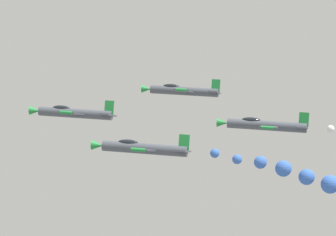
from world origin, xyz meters
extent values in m
cylinder|color=#474C56|center=(-0.51, 11.13, 87.85)|extent=(1.41, 9.00, 1.41)
cone|color=#1E8438|center=(-0.51, 16.23, 87.85)|extent=(1.34, 1.20, 1.34)
cube|color=#474C56|center=(-0.55, 10.73, 87.76)|extent=(8.68, 1.90, 3.38)
cylinder|color=#1E8438|center=(-4.86, 10.73, 89.36)|extent=(0.46, 1.40, 0.46)
cylinder|color=#1E8438|center=(3.76, 10.73, 86.15)|extent=(0.46, 1.40, 0.46)
cube|color=#474C56|center=(-0.50, 7.13, 87.90)|extent=(3.62, 1.20, 1.49)
cube|color=#1E8438|center=(-0.18, 7.03, 88.75)|extent=(0.69, 1.10, 1.55)
ellipsoid|color=black|center=(-0.34, 12.93, 88.31)|extent=(0.99, 2.20, 0.94)
cylinder|color=#474C56|center=(-10.36, 0.33, 87.83)|extent=(1.42, 9.00, 1.42)
cone|color=#1E8438|center=(-10.36, 5.43, 87.83)|extent=(1.35, 1.20, 1.35)
cube|color=#474C56|center=(-10.40, -0.07, 87.74)|extent=(8.67, 1.90, 3.41)
cylinder|color=#1E8438|center=(-14.70, -0.07, 89.36)|extent=(0.46, 1.40, 0.46)
cylinder|color=#1E8438|center=(-6.09, -0.07, 86.12)|extent=(0.46, 1.40, 0.46)
cube|color=#474C56|center=(-10.34, -3.67, 87.88)|extent=(3.62, 1.20, 1.51)
cube|color=#1E8438|center=(-10.02, -3.77, 88.74)|extent=(0.69, 1.10, 1.55)
ellipsoid|color=black|center=(-10.19, 2.13, 88.30)|extent=(1.00, 2.20, 0.94)
sphere|color=blue|center=(-10.29, -7.01, 87.88)|extent=(0.95, 0.95, 0.95)
sphere|color=blue|center=(-10.56, -9.35, 87.50)|extent=(1.00, 1.00, 1.00)
sphere|color=blue|center=(-10.38, -11.68, 87.30)|extent=(1.31, 1.31, 1.31)
sphere|color=blue|center=(-10.55, -14.02, 86.88)|extent=(1.65, 1.65, 1.65)
sphere|color=blue|center=(-10.60, -16.36, 86.19)|extent=(1.62, 1.62, 1.62)
sphere|color=blue|center=(-10.82, -18.70, 85.68)|extent=(1.85, 1.85, 1.85)
cylinder|color=#474C56|center=(11.51, 0.21, 87.81)|extent=(1.40, 9.00, 1.40)
cone|color=#1E8438|center=(11.51, 5.31, 87.81)|extent=(1.33, 1.20, 1.33)
cube|color=#474C56|center=(11.48, -0.19, 87.71)|extent=(8.73, 1.90, 3.24)
cylinder|color=#1E8438|center=(7.14, -0.19, 89.25)|extent=(0.46, 1.40, 0.46)
cylinder|color=#1E8438|center=(15.82, -0.19, 86.18)|extent=(0.46, 1.40, 0.46)
cube|color=#474C56|center=(11.53, -3.79, 87.85)|extent=(3.64, 1.20, 1.44)
cube|color=#1E8438|center=(11.83, -3.89, 88.72)|extent=(0.67, 1.10, 1.56)
ellipsoid|color=black|center=(11.68, 2.01, 88.27)|extent=(0.99, 2.20, 0.93)
cylinder|color=#474C56|center=(-0.02, -11.47, 87.71)|extent=(1.38, 9.00, 1.38)
cone|color=#1E8438|center=(-0.02, -6.37, 87.71)|extent=(1.31, 1.20, 1.31)
cube|color=#474C56|center=(-0.05, -11.87, 87.62)|extent=(8.83, 1.90, 2.93)
cylinder|color=#1E8438|center=(-4.43, -11.87, 89.00)|extent=(0.45, 1.40, 0.45)
cylinder|color=#1E8438|center=(4.34, -11.87, 86.24)|extent=(0.45, 1.40, 0.45)
cube|color=#474C56|center=(0.00, -15.47, 87.76)|extent=(3.68, 1.20, 1.31)
cube|color=#1E8438|center=(0.27, -15.57, 88.64)|extent=(0.61, 1.10, 1.57)
ellipsoid|color=black|center=(0.13, -9.67, 88.19)|extent=(0.97, 2.20, 0.91)
sphere|color=white|center=(0.15, -18.60, 87.77)|extent=(0.84, 0.84, 0.84)
camera|label=1|loc=(-81.53, -16.93, 115.49)|focal=80.61mm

